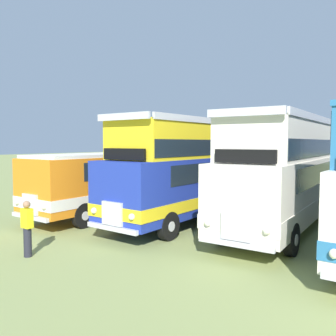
% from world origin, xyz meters
% --- Properties ---
extents(bus_first_in_row, '(2.66, 10.78, 2.99)m').
position_xyz_m(bus_first_in_row, '(-13.78, -0.32, 1.76)').
color(bus_first_in_row, orange).
rests_on(bus_first_in_row, ground).
extents(bus_second_in_row, '(2.72, 10.95, 4.52)m').
position_xyz_m(bus_second_in_row, '(-9.84, 0.39, 2.36)').
color(bus_second_in_row, '#1E339E').
rests_on(bus_second_in_row, ground).
extents(bus_third_in_row, '(2.94, 9.82, 4.52)m').
position_xyz_m(bus_third_in_row, '(-5.91, 0.51, 2.35)').
color(bus_third_in_row, silver).
rests_on(bus_third_in_row, ground).
extents(marshal_person, '(0.36, 0.24, 1.73)m').
position_xyz_m(marshal_person, '(-11.17, -7.53, 0.89)').
color(marshal_person, '#23232D').
rests_on(marshal_person, ground).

